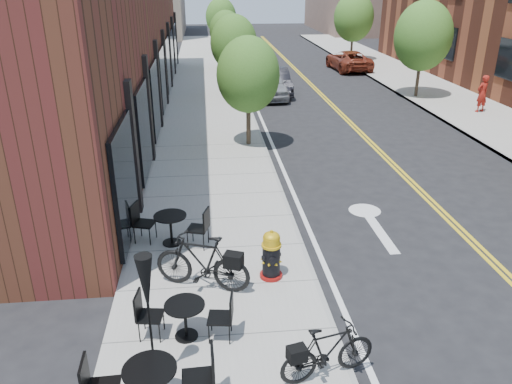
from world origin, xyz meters
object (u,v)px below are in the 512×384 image
bistro_set_b (185,316)px  parked_car_far (348,60)px  parked_car_c (253,56)px  bistro_set_c (171,225)px  parked_car_b (275,81)px  bicycle_left (202,262)px  bistro_set_a (151,383)px  parked_car_a (269,84)px  fire_hydrant (271,255)px  pedestrian (482,94)px  bicycle_right (328,352)px  patio_umbrella (147,293)px

bistro_set_b → parked_car_far: parked_car_far is taller
bistro_set_b → parked_car_c: (3.83, 27.20, 0.28)m
bistro_set_c → parked_car_b: size_ratio=0.44×
bicycle_left → bistro_set_b: bearing=9.6°
bistro_set_a → bicycle_left: bearing=74.3°
parked_car_a → parked_car_b: parked_car_a is taller
parked_car_a → parked_car_far: (6.25, 7.50, -0.05)m
bicycle_left → parked_car_c: (3.54, 25.77, 0.13)m
parked_car_c → parked_car_far: parked_car_c is taller
bicycle_left → parked_car_far: (9.71, 24.46, -0.06)m
bistro_set_a → parked_car_far: size_ratio=0.38×
fire_hydrant → parked_car_a: bearing=58.7°
fire_hydrant → pedestrian: pedestrian is taller
bicycle_left → bicycle_right: bicycle_left is taller
parked_car_b → parked_car_a: bearing=-117.9°
parked_car_b → bistro_set_a: bearing=-102.2°
bistro_set_a → parked_car_b: 21.24m
patio_umbrella → bistro_set_c: bearing=89.5°
fire_hydrant → parked_car_a: size_ratio=0.26×
bicycle_left → patio_umbrella: patio_umbrella is taller
bistro_set_b → bistro_set_c: 3.31m
fire_hydrant → patio_umbrella: 3.50m
bistro_set_b → parked_car_far: size_ratio=0.35×
bicycle_right → bistro_set_a: (-2.58, -0.36, 0.01)m
bistro_set_b → parked_car_far: 27.76m
fire_hydrant → pedestrian: 16.62m
bistro_set_b → patio_umbrella: size_ratio=0.75×
bicycle_right → parked_car_a: size_ratio=0.38×
bistro_set_a → bicycle_right: bearing=6.1°
bistro_set_a → parked_car_c: parked_car_c is taller
parked_car_far → pedestrian: (2.77, -11.86, 0.30)m
bistro_set_c → parked_car_a: size_ratio=0.43×
parked_car_a → bistro_set_c: bearing=-106.2°
bistro_set_b → bicycle_right: bearing=-19.8°
bistro_set_b → pedestrian: size_ratio=0.98×
fire_hydrant → patio_umbrella: patio_umbrella is taller
fire_hydrant → patio_umbrella: size_ratio=0.49×
bicycle_right → bistro_set_c: 5.11m
bistro_set_a → bistro_set_b: size_ratio=1.09×
bicycle_right → parked_car_b: 20.47m
fire_hydrant → bicycle_right: 2.85m
fire_hydrant → bicycle_left: size_ratio=0.55×
fire_hydrant → bistro_set_a: 3.80m
bistro_set_b → parked_car_b: parked_car_b is taller
bicycle_left → parked_car_a: bearing=-170.3°
parked_car_c → bistro_set_a: bearing=-99.9°
parked_car_b → parked_car_c: 7.98m
bicycle_left → bistro_set_a: bicycle_left is taller
bicycle_right → pedestrian: (10.62, 15.18, 0.35)m
bistro_set_c → patio_umbrella: (-0.04, -4.19, 1.07)m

